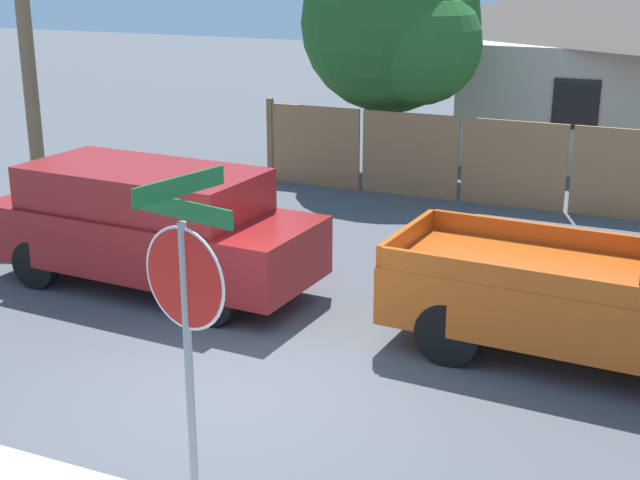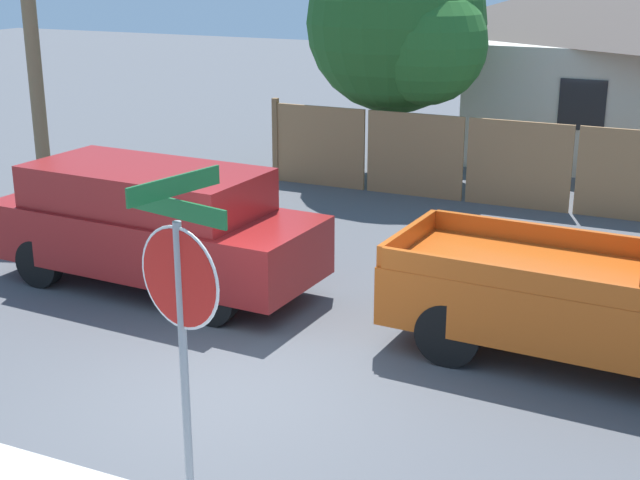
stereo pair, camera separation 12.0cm
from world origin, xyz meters
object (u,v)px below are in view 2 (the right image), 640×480
(oak_tree, at_px, (403,27))
(red_suv, at_px, (153,223))
(orange_pickup, at_px, (614,301))
(stop_sign, at_px, (181,300))

(oak_tree, distance_m, red_suv, 8.21)
(orange_pickup, bearing_deg, stop_sign, -116.60)
(red_suv, bearing_deg, orange_pickup, 2.96)
(oak_tree, bearing_deg, stop_sign, -77.85)
(oak_tree, distance_m, orange_pickup, 9.88)
(oak_tree, relative_size, red_suv, 1.04)
(orange_pickup, bearing_deg, oak_tree, 128.24)
(orange_pickup, distance_m, stop_sign, 5.76)
(red_suv, distance_m, orange_pickup, 6.53)
(orange_pickup, height_order, stop_sign, stop_sign)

